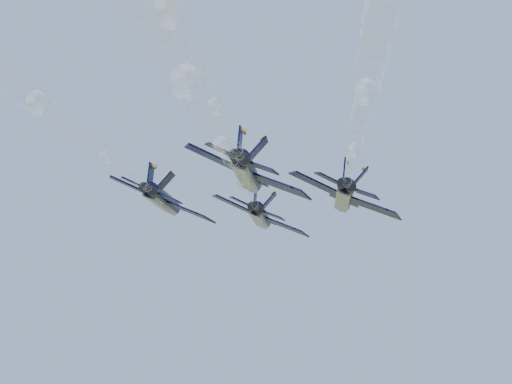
% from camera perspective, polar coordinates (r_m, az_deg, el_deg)
% --- Properties ---
extents(jet_lead, '(12.69, 17.67, 5.87)m').
position_cam_1_polar(jet_lead, '(101.84, 0.35, -1.78)').
color(jet_lead, black).
extents(jet_left, '(12.69, 17.67, 5.87)m').
position_cam_1_polar(jet_left, '(91.85, -6.77, -0.60)').
color(jet_left, black).
extents(jet_right, '(12.69, 17.67, 5.87)m').
position_cam_1_polar(jet_right, '(89.66, 6.45, -0.34)').
color(jet_right, black).
extents(jet_slot, '(12.69, 17.67, 5.87)m').
position_cam_1_polar(jet_slot, '(77.77, -0.59, 1.36)').
color(jet_slot, black).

